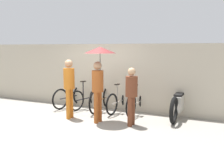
{
  "coord_description": "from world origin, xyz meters",
  "views": [
    {
      "loc": [
        3.63,
        -5.69,
        2.07
      ],
      "look_at": [
        0.63,
        1.01,
        1.0
      ],
      "focal_mm": 40.0,
      "sensor_mm": 36.0,
      "label": 1
    }
  ],
  "objects": [
    {
      "name": "back_wall",
      "position": [
        0.0,
        1.94,
        1.1
      ],
      "size": [
        11.71,
        0.12,
        2.2
      ],
      "color": "#B2A893",
      "rests_on": "ground"
    },
    {
      "name": "motorcycle",
      "position": [
        2.49,
        1.67,
        0.42
      ],
      "size": [
        0.58,
        2.02,
        0.95
      ],
      "rotation": [
        0.0,
        0.0,
        1.54
      ],
      "color": "black",
      "rests_on": "ground"
    },
    {
      "name": "parked_bicycle_0",
      "position": [
        -1.23,
        1.59,
        0.37
      ],
      "size": [
        0.51,
        1.67,
        1.01
      ],
      "rotation": [
        0.0,
        0.0,
        1.38
      ],
      "color": "black",
      "rests_on": "ground"
    },
    {
      "name": "pedestrian_leading",
      "position": [
        -0.45,
        0.36,
        1.02
      ],
      "size": [
        0.32,
        0.32,
        1.73
      ],
      "rotation": [
        0.0,
        0.0,
        0.11
      ],
      "color": "#C66B1E",
      "rests_on": "ground"
    },
    {
      "name": "ground_plane",
      "position": [
        0.0,
        0.0,
        0.0
      ],
      "size": [
        30.0,
        30.0,
        0.0
      ],
      "primitive_type": "plane",
      "color": "gray"
    },
    {
      "name": "parked_bicycle_2",
      "position": [
        -0.0,
        1.57,
        0.39
      ],
      "size": [
        0.44,
        1.78,
        1.01
      ],
      "rotation": [
        0.0,
        0.0,
        1.59
      ],
      "color": "black",
      "rests_on": "ground"
    },
    {
      "name": "parked_bicycle_4",
      "position": [
        1.23,
        1.66,
        0.38
      ],
      "size": [
        0.44,
        1.79,
        1.05
      ],
      "rotation": [
        0.0,
        0.0,
        1.51
      ],
      "color": "black",
      "rests_on": "ground"
    },
    {
      "name": "parked_bicycle_3",
      "position": [
        0.61,
        1.67,
        0.36
      ],
      "size": [
        0.44,
        1.69,
        0.99
      ],
      "rotation": [
        0.0,
        0.0,
        1.46
      ],
      "color": "black",
      "rests_on": "ground"
    },
    {
      "name": "pedestrian_trailing",
      "position": [
        1.45,
        0.43,
        0.9
      ],
      "size": [
        0.32,
        0.32,
        1.56
      ],
      "rotation": [
        0.0,
        0.0,
        -0.04
      ],
      "color": "brown",
      "rests_on": "ground"
    },
    {
      "name": "parked_bicycle_1",
      "position": [
        -0.61,
        1.66,
        0.36
      ],
      "size": [
        0.56,
        1.63,
        0.97
      ],
      "rotation": [
        0.0,
        0.0,
        1.33
      ],
      "color": "black",
      "rests_on": "ground"
    },
    {
      "name": "pedestrian_center",
      "position": [
        0.51,
        0.41,
        1.59
      ],
      "size": [
        0.89,
        0.89,
        2.1
      ],
      "rotation": [
        0.0,
        0.0,
        -0.07
      ],
      "color": "#9E4C1E",
      "rests_on": "ground"
    }
  ]
}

